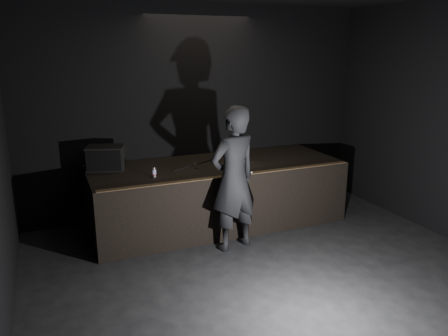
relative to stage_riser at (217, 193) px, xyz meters
name	(u,v)px	position (x,y,z in m)	size (l,w,h in m)	color
ground	(309,310)	(0.00, -2.73, -0.50)	(7.00, 7.00, 0.00)	black
room_walls	(319,129)	(0.00, -2.73, 1.52)	(6.10, 7.10, 3.52)	black
stage_riser	(217,193)	(0.00, 0.00, 0.00)	(4.00, 1.50, 1.00)	black
riser_lip	(235,175)	(0.00, -0.71, 0.51)	(3.92, 0.10, 0.01)	brown
stage_monitor	(106,158)	(-1.67, 0.33, 0.68)	(0.64, 0.54, 0.36)	black
cable	(194,165)	(-0.37, 0.04, 0.51)	(0.02, 0.02, 0.94)	black
laptop	(240,158)	(0.42, 0.00, 0.56)	(0.39, 0.37, 0.21)	white
beer_can	(154,172)	(-1.10, -0.34, 0.57)	(0.06, 0.06, 0.14)	silver
plastic_cup	(196,165)	(-0.39, -0.12, 0.54)	(0.07, 0.07, 0.09)	white
wii_remote	(248,172)	(0.24, -0.65, 0.51)	(0.04, 0.15, 0.03)	white
person	(234,179)	(-0.12, -0.95, 0.53)	(0.75, 0.49, 2.05)	black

